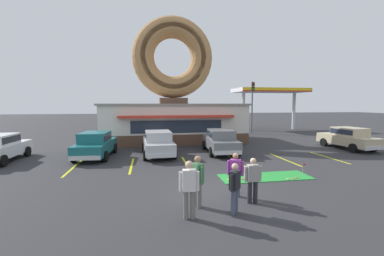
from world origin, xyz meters
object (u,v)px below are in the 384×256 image
object	(u,v)px
car_grey	(220,140)
pedestrian_blue_sweater_man	(235,173)
putting_flag_pin	(303,166)
golf_ball	(254,179)
trash_bin	(90,141)
pedestrian_clipboard_woman	(253,178)
car_champagne	(348,137)
traffic_light_pole	(252,100)
pedestrian_leather_jacket_man	(235,186)
car_silver	(158,142)
car_teal	(96,144)
pedestrian_beanie_man	(189,187)
pedestrian_hooded_kid	(198,179)

from	to	relation	value
car_grey	pedestrian_blue_sweater_man	size ratio (longest dim) A/B	2.93
pedestrian_blue_sweater_man	car_grey	bearing A→B (deg)	77.47
putting_flag_pin	golf_ball	bearing A→B (deg)	-173.80
golf_ball	trash_bin	size ratio (longest dim) A/B	0.04
pedestrian_blue_sweater_man	pedestrian_clipboard_woman	xyz separation A→B (m)	(0.36, -0.72, -0.03)
golf_ball	car_champagne	distance (m)	11.87
car_champagne	traffic_light_pole	distance (m)	11.36
car_champagne	pedestrian_leather_jacket_man	xyz separation A→B (m)	(-12.09, -9.32, -0.01)
car_grey	car_silver	bearing A→B (deg)	-177.43
golf_ball	car_grey	world-z (taller)	car_grey
car_grey	traffic_light_pole	world-z (taller)	traffic_light_pole
car_teal	traffic_light_pole	distance (m)	18.36
putting_flag_pin	pedestrian_beanie_man	size ratio (longest dim) A/B	0.32
car_champagne	pedestrian_clipboard_woman	world-z (taller)	car_champagne
car_teal	trash_bin	world-z (taller)	car_teal
putting_flag_pin	pedestrian_blue_sweater_man	xyz separation A→B (m)	(-4.04, -2.00, 0.44)
car_teal	car_champagne	bearing A→B (deg)	-0.15
car_silver	traffic_light_pole	distance (m)	15.48
golf_ball	car_champagne	size ratio (longest dim) A/B	0.01
pedestrian_hooded_kid	pedestrian_blue_sweater_man	bearing A→B (deg)	25.49
putting_flag_pin	pedestrian_hooded_kid	size ratio (longest dim) A/B	0.32
car_grey	pedestrian_clipboard_woman	world-z (taller)	car_grey
car_champagne	car_grey	size ratio (longest dim) A/B	1.00
car_grey	pedestrian_beanie_man	distance (m)	10.30
pedestrian_leather_jacket_man	pedestrian_beanie_man	size ratio (longest dim) A/B	0.91
car_champagne	pedestrian_beanie_man	world-z (taller)	pedestrian_beanie_man
pedestrian_beanie_man	pedestrian_leather_jacket_man	bearing A→B (deg)	5.19
car_teal	traffic_light_pole	bearing A→B (deg)	35.38
car_champagne	pedestrian_hooded_kid	bearing A→B (deg)	-146.59
trash_bin	car_silver	bearing A→B (deg)	-38.00
car_silver	car_grey	world-z (taller)	same
car_grey	traffic_light_pole	xyz separation A→B (m)	(6.69, 10.41, 2.84)
putting_flag_pin	pedestrian_blue_sweater_man	distance (m)	4.53
car_teal	pedestrian_leather_jacket_man	distance (m)	11.02
pedestrian_blue_sweater_man	pedestrian_leather_jacket_man	bearing A→B (deg)	-110.17
car_champagne	pedestrian_blue_sweater_man	xyz separation A→B (m)	(-11.58, -7.92, 0.00)
pedestrian_leather_jacket_man	pedestrian_clipboard_woman	bearing A→B (deg)	38.09
car_teal	golf_ball	bearing A→B (deg)	-38.68
car_silver	car_grey	distance (m)	4.24
pedestrian_hooded_kid	traffic_light_pole	world-z (taller)	traffic_light_pole
car_grey	trash_bin	distance (m)	9.91
pedestrian_hooded_kid	traffic_light_pole	distance (m)	21.83
car_teal	pedestrian_beanie_man	distance (m)	10.46
car_champagne	putting_flag_pin	bearing A→B (deg)	-141.84
golf_ball	putting_flag_pin	size ratio (longest dim) A/B	0.08
car_champagne	pedestrian_hooded_kid	size ratio (longest dim) A/B	2.76
car_teal	trash_bin	xyz separation A→B (m)	(-1.09, 3.78, -0.37)
car_champagne	car_teal	size ratio (longest dim) A/B	1.00
golf_ball	trash_bin	world-z (taller)	trash_bin
putting_flag_pin	car_grey	size ratio (longest dim) A/B	0.12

